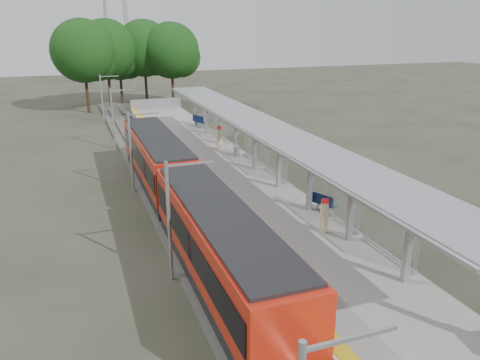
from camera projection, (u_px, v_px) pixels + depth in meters
name	position (u px, v px, depth m)	size (l,w,h in m)	color
ground	(391.00, 344.00, 16.42)	(200.00, 200.00, 0.00)	#474438
trackbed	(158.00, 183.00, 32.74)	(3.00, 70.00, 0.24)	#59544C
platform	(219.00, 171.00, 34.08)	(6.00, 50.00, 1.00)	gray
tactile_strip	(185.00, 168.00, 33.09)	(0.60, 50.00, 0.02)	yellow
end_fence	(156.00, 104.00, 55.96)	(6.00, 0.10, 1.20)	#9EA0A5
train	(181.00, 191.00, 25.46)	(2.74, 27.60, 3.62)	black
canopy	(260.00, 130.00, 30.03)	(3.27, 38.00, 3.66)	#9EA0A5
tree_cluster	(125.00, 51.00, 60.96)	(18.80, 13.19, 11.40)	#382316
catenary_masts	(132.00, 150.00, 30.41)	(2.08, 48.16, 5.40)	#9EA0A5
bench_mid	(324.00, 203.00, 25.21)	(1.01, 1.53, 1.01)	#0F1F4F
bench_far	(199.00, 121.00, 46.00)	(1.12, 1.74, 1.14)	#0F1F4F
info_pillar_near	(324.00, 218.00, 22.68)	(0.39, 0.39, 1.74)	beige
info_pillar_far	(219.00, 139.00, 37.61)	(0.44, 0.44, 1.94)	beige
litter_bin	(237.00, 151.00, 35.74)	(0.41, 0.41, 0.83)	#9EA0A5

